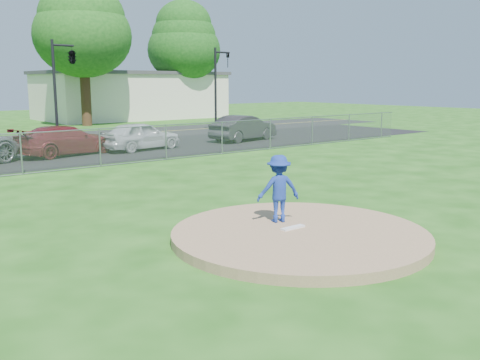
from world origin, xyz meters
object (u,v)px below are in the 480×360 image
(traffic_signal_center, at_px, (70,58))
(parked_car_darkred, at_px, (66,140))
(traffic_signal_right, at_px, (218,81))
(parked_car_charcoal, at_px, (244,128))
(tree_far_right, at_px, (184,41))
(pitcher, at_px, (279,189))
(tree_right, at_px, (82,23))
(commercial_building, at_px, (131,95))
(parked_car_pearl, at_px, (141,136))

(traffic_signal_center, distance_m, parked_car_darkred, 7.51)
(traffic_signal_right, height_order, parked_car_charcoal, traffic_signal_right)
(tree_far_right, bearing_deg, pitcher, -120.14)
(traffic_signal_right, relative_size, parked_car_charcoal, 1.28)
(parked_car_darkred, distance_m, parked_car_charcoal, 10.28)
(tree_right, bearing_deg, commercial_building, 40.60)
(parked_car_darkred, distance_m, parked_car_pearl, 3.64)
(tree_right, distance_m, pitcher, 33.08)
(parked_car_pearl, bearing_deg, tree_right, -22.67)
(tree_far_right, height_order, parked_car_darkred, tree_far_right)
(traffic_signal_center, distance_m, pitcher, 21.82)
(traffic_signal_right, distance_m, parked_car_pearl, 11.55)
(commercial_building, bearing_deg, tree_right, -139.40)
(parked_car_charcoal, bearing_deg, tree_right, -2.31)
(traffic_signal_center, bearing_deg, pitcher, -100.20)
(traffic_signal_right, relative_size, parked_car_pearl, 1.37)
(tree_right, bearing_deg, tree_far_right, 15.26)
(traffic_signal_center, relative_size, parked_car_charcoal, 1.28)
(commercial_building, distance_m, parked_car_pearl, 24.87)
(traffic_signal_center, distance_m, parked_car_pearl, 7.37)
(traffic_signal_right, xyz_separation_m, pitcher, (-14.08, -21.17, -2.41))
(commercial_building, bearing_deg, parked_car_pearl, -116.67)
(commercial_building, xyz_separation_m, parked_car_pearl, (-11.14, -22.19, -1.46))
(parked_car_darkred, bearing_deg, parked_car_pearl, -107.93)
(commercial_building, distance_m, pitcher, 40.42)
(tree_far_right, xyz_separation_m, traffic_signal_center, (-16.03, -13.00, -2.45))
(tree_far_right, relative_size, parked_car_charcoal, 2.46)
(traffic_signal_right, distance_m, parked_car_charcoal, 7.14)
(traffic_signal_right, bearing_deg, parked_car_charcoal, -114.16)
(tree_far_right, xyz_separation_m, traffic_signal_right, (-5.76, -13.00, -3.70))
(traffic_signal_center, bearing_deg, parked_car_charcoal, -38.74)
(commercial_building, bearing_deg, parked_car_charcoal, -101.48)
(traffic_signal_center, xyz_separation_m, traffic_signal_right, (10.27, 0.00, -1.25))
(tree_far_right, height_order, parked_car_pearl, tree_far_right)
(commercial_building, distance_m, traffic_signal_right, 16.14)
(commercial_building, height_order, traffic_signal_center, traffic_signal_center)
(commercial_building, xyz_separation_m, tree_far_right, (4.00, -3.00, 4.90))
(traffic_signal_right, bearing_deg, traffic_signal_center, -180.00)
(commercial_building, xyz_separation_m, tree_right, (-7.00, -6.00, 5.49))
(pitcher, relative_size, parked_car_pearl, 0.37)
(tree_right, height_order, parked_car_darkred, tree_right)
(commercial_building, relative_size, traffic_signal_right, 2.93)
(commercial_building, height_order, traffic_signal_right, traffic_signal_right)
(tree_right, xyz_separation_m, traffic_signal_center, (-5.03, -10.00, -3.04))
(tree_far_right, bearing_deg, parked_car_darkred, -134.94)
(tree_right, distance_m, traffic_signal_right, 12.08)
(tree_far_right, relative_size, traffic_signal_center, 1.92)
(traffic_signal_right, bearing_deg, commercial_building, 83.71)
(parked_car_darkred, bearing_deg, tree_right, -37.95)
(parked_car_darkred, bearing_deg, traffic_signal_center, -37.00)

